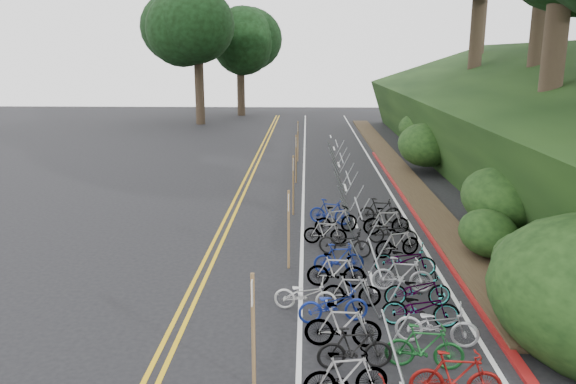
# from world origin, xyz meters

# --- Properties ---
(ground) EXTENTS (120.00, 120.00, 0.00)m
(ground) POSITION_xyz_m (0.00, 0.00, 0.00)
(ground) COLOR black
(ground) RESTS_ON ground
(road_markings) EXTENTS (7.47, 80.00, 0.01)m
(road_markings) POSITION_xyz_m (0.63, 10.10, 0.00)
(road_markings) COLOR gold
(road_markings) RESTS_ON ground
(red_curb) EXTENTS (0.25, 28.00, 0.10)m
(red_curb) POSITION_xyz_m (5.70, 12.00, 0.05)
(red_curb) COLOR maroon
(red_curb) RESTS_ON ground
(embankment) EXTENTS (14.30, 48.14, 9.11)m
(embankment) POSITION_xyz_m (12.96, 19.04, 2.57)
(embankment) COLOR black
(embankment) RESTS_ON ground
(bike_rack_front) EXTENTS (1.16, 3.24, 1.21)m
(bike_rack_front) POSITION_xyz_m (2.76, -2.02, 0.90)
(bike_rack_front) COLOR gray
(bike_rack_front) RESTS_ON ground
(bike_racks_rest) EXTENTS (1.14, 23.00, 1.17)m
(bike_racks_rest) POSITION_xyz_m (3.00, 13.00, 0.85)
(bike_racks_rest) COLOR gray
(bike_racks_rest) RESTS_ON ground
(signpost_near) EXTENTS (0.08, 0.40, 2.45)m
(signpost_near) POSITION_xyz_m (0.12, -1.50, 1.40)
(signpost_near) COLOR brown
(signpost_near) RESTS_ON ground
(signposts_rest) EXTENTS (0.08, 18.40, 2.50)m
(signposts_rest) POSITION_xyz_m (0.60, 14.00, 1.43)
(signposts_rest) COLOR brown
(signposts_rest) RESTS_ON ground
(bike_front) EXTENTS (0.77, 1.70, 0.86)m
(bike_front) POSITION_xyz_m (1.13, 2.07, 0.43)
(bike_front) COLOR beige
(bike_front) RESTS_ON ground
(bike_valet) EXTENTS (3.36, 14.67, 1.06)m
(bike_valet) POSITION_xyz_m (3.13, 3.06, 0.49)
(bike_valet) COLOR maroon
(bike_valet) RESTS_ON ground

